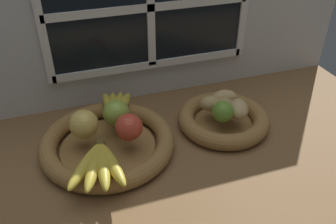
% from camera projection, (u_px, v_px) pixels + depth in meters
% --- Properties ---
extents(ground_plane, '(1.40, 0.90, 0.03)m').
position_uv_depth(ground_plane, '(180.00, 146.00, 1.04)').
color(ground_plane, brown).
extents(back_wall, '(1.40, 0.05, 0.55)m').
position_uv_depth(back_wall, '(149.00, 15.00, 1.10)').
color(back_wall, silver).
rests_on(back_wall, ground_plane).
extents(fruit_bowl_left, '(0.37, 0.37, 0.05)m').
position_uv_depth(fruit_bowl_left, '(108.00, 143.00, 0.99)').
color(fruit_bowl_left, olive).
rests_on(fruit_bowl_left, ground_plane).
extents(fruit_bowl_right, '(0.28, 0.28, 0.05)m').
position_uv_depth(fruit_bowl_right, '(223.00, 119.00, 1.08)').
color(fruit_bowl_right, olive).
rests_on(fruit_bowl_right, ground_plane).
extents(apple_golden_left, '(0.08, 0.08, 0.08)m').
position_uv_depth(apple_golden_left, '(84.00, 124.00, 0.95)').
color(apple_golden_left, '#DBB756').
rests_on(apple_golden_left, fruit_bowl_left).
extents(apple_green_back, '(0.08, 0.08, 0.08)m').
position_uv_depth(apple_green_back, '(116.00, 113.00, 1.00)').
color(apple_green_back, '#8CAD3D').
rests_on(apple_green_back, fruit_bowl_left).
extents(apple_red_right, '(0.07, 0.07, 0.07)m').
position_uv_depth(apple_red_right, '(129.00, 127.00, 0.95)').
color(apple_red_right, '#CC422D').
rests_on(apple_red_right, fruit_bowl_left).
extents(banana_bunch_front, '(0.15, 0.19, 0.03)m').
position_uv_depth(banana_bunch_front, '(99.00, 164.00, 0.86)').
color(banana_bunch_front, gold).
rests_on(banana_bunch_front, fruit_bowl_left).
extents(banana_bunch_back, '(0.10, 0.17, 0.03)m').
position_uv_depth(banana_bunch_back, '(116.00, 107.00, 1.07)').
color(banana_bunch_back, gold).
rests_on(banana_bunch_back, fruit_bowl_left).
extents(potato_back, '(0.08, 0.06, 0.05)m').
position_uv_depth(potato_back, '(224.00, 98.00, 1.09)').
color(potato_back, tan).
rests_on(potato_back, fruit_bowl_right).
extents(potato_large, '(0.09, 0.10, 0.05)m').
position_uv_depth(potato_large, '(225.00, 106.00, 1.06)').
color(potato_large, '#A38451').
rests_on(potato_large, fruit_bowl_right).
extents(potato_small, '(0.08, 0.10, 0.05)m').
position_uv_depth(potato_small, '(238.00, 109.00, 1.04)').
color(potato_small, tan).
rests_on(potato_small, fruit_bowl_right).
extents(potato_oblong, '(0.08, 0.07, 0.05)m').
position_uv_depth(potato_oblong, '(211.00, 103.00, 1.07)').
color(potato_oblong, tan).
rests_on(potato_oblong, fruit_bowl_right).
extents(lime_near, '(0.06, 0.06, 0.06)m').
position_uv_depth(lime_near, '(223.00, 112.00, 1.02)').
color(lime_near, olive).
rests_on(lime_near, fruit_bowl_right).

